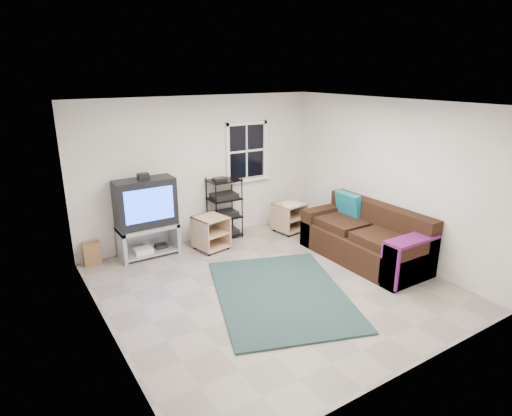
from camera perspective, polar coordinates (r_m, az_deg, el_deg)
room at (r=8.18m, az=-1.26°, el=7.09°), size 4.60×4.62×4.60m
tv_unit at (r=7.30m, az=-14.47°, el=-0.42°), size 0.97×0.49×1.43m
av_rack at (r=7.97m, az=-4.21°, el=-0.50°), size 0.58×0.42×1.15m
side_table_left at (r=7.54m, az=-6.22°, el=-3.11°), size 0.60×0.60×0.60m
side_table_right at (r=8.31m, az=4.29°, el=-0.92°), size 0.59×0.59×0.60m
sofa at (r=7.30m, az=14.41°, el=-4.07°), size 0.96×2.17×0.99m
shag_rug at (r=6.14m, az=3.33°, el=-11.31°), size 2.44×2.83×0.03m
paper_bag at (r=7.43m, az=-21.04°, el=-5.68°), size 0.27×0.18×0.38m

